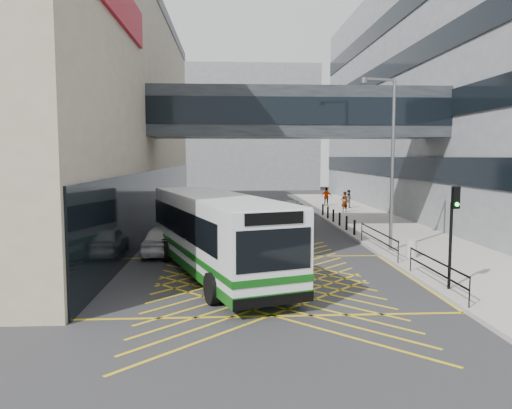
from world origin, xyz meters
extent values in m
plane|color=#333335|center=(0.00, 0.00, 0.00)|extent=(120.00, 120.00, 0.00)
cube|color=black|center=(-5.96, 16.00, 2.00)|extent=(0.10, 41.50, 4.00)
cube|color=maroon|center=(-5.92, 4.00, 11.50)|extent=(0.18, 9.00, 1.80)
cube|color=black|center=(11.96, 24.00, 4.00)|extent=(0.10, 43.50, 1.60)
cube|color=black|center=(11.96, 24.00, 8.00)|extent=(0.10, 43.50, 1.60)
cube|color=black|center=(11.96, 24.00, 12.00)|extent=(0.10, 43.50, 1.60)
cube|color=black|center=(11.96, 24.00, 16.00)|extent=(0.10, 43.50, 1.60)
cube|color=gray|center=(-2.00, 60.00, 9.00)|extent=(28.00, 16.00, 18.00)
cube|color=#2B3035|center=(3.00, 12.00, 7.50)|extent=(20.00, 4.00, 3.00)
cube|color=black|center=(3.00, 9.98, 7.50)|extent=(19.50, 0.06, 1.60)
cube|color=black|center=(3.00, 14.02, 7.50)|extent=(19.50, 0.06, 1.60)
cube|color=#ACA79E|center=(9.00, 15.00, 0.08)|extent=(6.00, 54.00, 0.16)
cube|color=gold|center=(0.00, 0.00, 0.00)|extent=(12.00, 9.00, 0.01)
cube|color=white|center=(-1.81, 0.89, 1.80)|extent=(6.26, 11.87, 2.86)
cube|color=#0F4E11|center=(-1.81, 0.89, 0.55)|extent=(6.31, 11.92, 0.36)
cube|color=#0F4E11|center=(-1.81, 0.89, 1.11)|extent=(6.33, 11.93, 0.23)
cube|color=black|center=(-2.02, 1.49, 2.17)|extent=(5.84, 10.49, 1.11)
cube|color=black|center=(0.06, -4.59, 2.06)|extent=(2.33, 0.86, 1.27)
cube|color=black|center=(0.06, -4.61, 3.01)|extent=(1.82, 0.67, 0.37)
cube|color=white|center=(-1.81, 0.89, 3.24)|extent=(6.20, 11.76, 0.11)
cube|color=black|center=(0.06, -4.61, 0.53)|extent=(2.54, 0.95, 0.32)
cube|color=black|center=(-3.69, 6.40, 0.53)|extent=(2.54, 0.95, 0.32)
cylinder|color=black|center=(-1.85, -3.14, 0.53)|extent=(0.62, 1.10, 1.06)
cylinder|color=black|center=(0.68, -2.28, 0.53)|extent=(0.62, 1.10, 1.06)
cylinder|color=black|center=(-4.17, 3.67, 0.53)|extent=(0.62, 1.10, 1.06)
cylinder|color=black|center=(-1.64, 4.53, 0.53)|extent=(0.62, 1.10, 1.06)
imported|color=white|center=(-4.50, 5.53, 0.74)|extent=(2.12, 4.76, 1.49)
imported|color=black|center=(-0.02, 13.83, 0.69)|extent=(2.42, 4.64, 1.38)
imported|color=#9FA4A8|center=(3.94, 21.31, 0.69)|extent=(2.78, 4.71, 1.37)
cylinder|color=black|center=(6.51, -2.28, 1.70)|extent=(0.13, 0.13, 3.09)
cube|color=black|center=(6.54, -2.48, 3.43)|extent=(0.28, 0.20, 0.77)
sphere|color=#19E533|center=(6.56, -2.57, 3.20)|extent=(0.17, 0.17, 0.15)
cylinder|color=slate|center=(6.82, 5.08, 4.35)|extent=(0.20, 0.20, 8.38)
cube|color=slate|center=(6.01, 4.88, 8.54)|extent=(1.65, 0.50, 0.10)
cylinder|color=slate|center=(5.19, 4.69, 8.46)|extent=(0.35, 0.35, 0.26)
cylinder|color=#ADA89E|center=(7.23, 3.30, 0.57)|extent=(0.48, 0.48, 0.83)
cube|color=black|center=(6.15, -2.00, 1.11)|extent=(0.05, 5.00, 0.05)
cube|color=black|center=(6.15, -2.00, 0.71)|extent=(0.05, 5.00, 0.05)
cube|color=black|center=(6.15, 5.00, 1.11)|extent=(0.05, 6.00, 0.05)
cube|color=black|center=(6.15, 5.00, 0.71)|extent=(0.05, 6.00, 0.05)
cylinder|color=black|center=(6.15, -4.50, 0.66)|extent=(0.04, 0.04, 1.00)
cylinder|color=black|center=(6.15, 0.50, 0.66)|extent=(0.04, 0.04, 1.00)
cylinder|color=black|center=(6.15, 2.00, 0.66)|extent=(0.04, 0.04, 1.00)
cylinder|color=black|center=(6.15, 8.00, 0.66)|extent=(0.04, 0.04, 1.00)
cylinder|color=black|center=(6.25, 10.00, 0.61)|extent=(0.14, 0.14, 0.90)
cylinder|color=black|center=(6.25, 12.00, 0.61)|extent=(0.14, 0.14, 0.90)
cylinder|color=black|center=(6.25, 14.00, 0.61)|extent=(0.14, 0.14, 0.90)
cylinder|color=black|center=(6.25, 16.00, 0.61)|extent=(0.14, 0.14, 0.90)
cylinder|color=black|center=(6.25, 18.00, 0.61)|extent=(0.14, 0.14, 0.90)
cylinder|color=black|center=(6.25, 20.00, 0.61)|extent=(0.14, 0.14, 0.90)
imported|color=gray|center=(8.44, 21.95, 1.03)|extent=(0.84, 0.75, 1.74)
imported|color=gray|center=(9.72, 25.52, 0.97)|extent=(0.80, 0.47, 1.63)
imported|color=gray|center=(8.06, 27.68, 1.02)|extent=(1.10, 0.73, 1.71)
camera|label=1|loc=(-1.30, -19.20, 4.84)|focal=35.00mm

